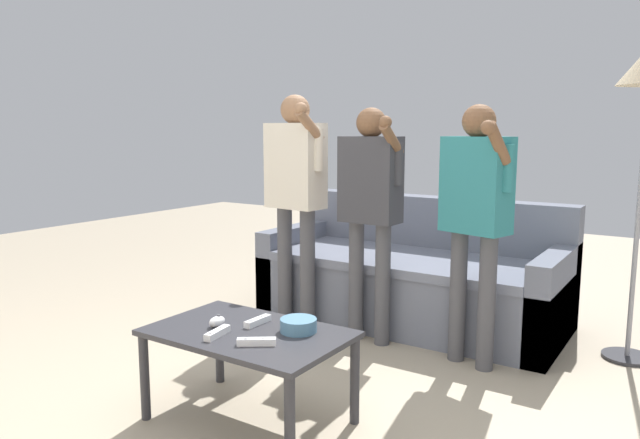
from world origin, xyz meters
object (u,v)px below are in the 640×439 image
couch (414,279)px  player_right (476,205)px  player_center (370,197)px  game_remote_wand_far (258,321)px  game_remote_nunchuk (217,321)px  game_remote_wand_near (256,342)px  game_remote_wand_spare (217,333)px  player_left (295,183)px  coffee_table (248,342)px  snack_bowl (298,325)px

couch → player_right: size_ratio=1.39×
player_center → game_remote_wand_far: (0.03, -1.14, -0.47)m
game_remote_nunchuk → game_remote_wand_near: bearing=-15.9°
couch → game_remote_wand_spare: 1.94m
player_left → game_remote_wand_spare: bearing=-67.9°
game_remote_wand_near → coffee_table: bearing=140.8°
game_remote_nunchuk → player_left: size_ratio=0.06×
game_remote_nunchuk → player_right: player_right is taller
coffee_table → game_remote_wand_spare: bearing=-116.7°
coffee_table → game_remote_wand_far: (-0.02, 0.09, 0.07)m
player_center → player_right: 0.67m
player_right → player_center: bearing=178.4°
player_left → coffee_table: bearing=-63.4°
couch → game_remote_nunchuk: 1.85m
player_center → game_remote_wand_near: (0.20, -1.35, -0.47)m
player_right → game_remote_wand_spare: bearing=-117.1°
game_remote_wand_far → game_remote_wand_near: bearing=-51.9°
coffee_table → game_remote_wand_far: size_ratio=5.70×
snack_bowl → game_remote_nunchuk: size_ratio=1.88×
game_remote_nunchuk → game_remote_wand_near: game_remote_nunchuk is taller
player_center → game_remote_wand_spare: bearing=-90.7°
couch → game_remote_wand_spare: size_ratio=12.57×
snack_bowl → game_remote_wand_spare: bearing=-136.9°
couch → game_remote_nunchuk: (-0.15, -1.84, 0.16)m
game_remote_wand_spare → game_remote_wand_far: bearing=78.5°
player_left → game_remote_wand_far: player_left is taller
game_remote_nunchuk → game_remote_wand_spare: 0.13m
player_left → game_remote_wand_spare: (0.55, -1.36, -0.53)m
couch → player_right: 1.07m
game_remote_nunchuk → player_right: (0.78, 1.25, 0.47)m
player_right → game_remote_wand_spare: player_right is taller
player_left → game_remote_wand_spare: player_left is taller
coffee_table → game_remote_wand_spare: (-0.07, -0.13, 0.07)m
couch → player_center: (-0.05, -0.57, 0.63)m
player_left → game_remote_wand_far: (0.60, -1.14, -0.53)m
player_center → game_remote_wand_near: 1.44m
game_remote_nunchuk → snack_bowl: bearing=22.9°
coffee_table → couch: bearing=90.1°
snack_bowl → game_remote_nunchuk: bearing=-157.1°
game_remote_nunchuk → game_remote_wand_spare: bearing=-46.3°
coffee_table → player_left: (-0.62, 1.23, 0.60)m
coffee_table → player_center: player_center is taller
snack_bowl → game_remote_wand_spare: 0.36m
player_center → game_remote_wand_near: size_ratio=9.51×
couch → game_remote_wand_far: bearing=-90.5°
game_remote_nunchuk → game_remote_wand_near: size_ratio=0.57×
game_remote_nunchuk → game_remote_wand_far: bearing=43.0°
game_remote_wand_far → player_left: bearing=117.7°
couch → game_remote_wand_spare: (-0.06, -1.93, 0.16)m
coffee_table → player_left: bearing=116.6°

